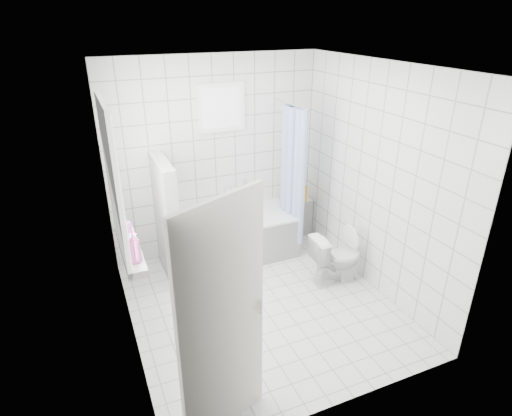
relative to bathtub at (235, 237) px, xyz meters
name	(u,v)px	position (x,y,z in m)	size (l,w,h in m)	color
ground	(261,305)	(-0.10, -1.12, -0.29)	(3.00, 3.00, 0.00)	white
ceiling	(263,66)	(-0.10, -1.12, 2.31)	(3.00, 3.00, 0.00)	white
wall_back	(215,158)	(-0.10, 0.38, 1.01)	(2.80, 0.02, 2.60)	white
wall_front	(347,277)	(-0.10, -2.62, 1.01)	(2.80, 0.02, 2.60)	white
wall_left	(119,225)	(-1.50, -1.12, 1.01)	(0.02, 3.00, 2.60)	white
wall_right	(375,181)	(1.30, -1.12, 1.01)	(0.02, 3.00, 2.60)	white
window_left	(116,182)	(-1.46, -0.82, 1.31)	(0.01, 0.90, 1.40)	white
window_back	(222,108)	(0.00, 0.33, 1.66)	(0.50, 0.01, 0.50)	white
window_sill	(130,250)	(-1.41, -0.82, 0.57)	(0.18, 1.02, 0.08)	white
door	(223,326)	(-0.99, -2.44, 0.71)	(0.04, 0.80, 2.00)	silver
bathtub	(235,237)	(0.00, 0.00, 0.00)	(1.64, 0.77, 0.58)	white
partition_wall	(167,219)	(-0.89, -0.05, 0.46)	(0.15, 0.85, 1.50)	white
tiled_ledge	(297,217)	(1.08, 0.25, -0.02)	(0.40, 0.24, 0.55)	white
toilet	(336,258)	(0.93, -1.04, 0.03)	(0.36, 0.63, 0.64)	white
curtain_rod	(290,104)	(0.76, -0.02, 1.71)	(0.02, 0.02, 0.80)	silver
shower_curtain	(293,176)	(0.76, -0.16, 0.81)	(0.14, 0.48, 1.78)	#4266C1
tub_faucet	(232,189)	(0.10, 0.33, 0.56)	(0.18, 0.06, 0.06)	silver
sill_bottles	(132,242)	(-1.40, -0.97, 0.73)	(0.17, 0.77, 0.32)	white
ledge_bottles	(299,194)	(1.07, 0.20, 0.38)	(0.19, 0.18, 0.25)	#1FA11A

